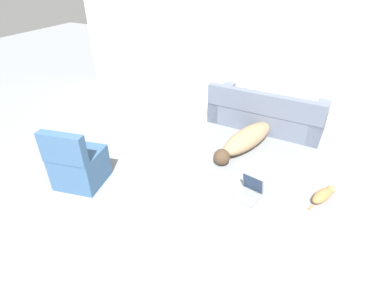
{
  "coord_description": "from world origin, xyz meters",
  "views": [
    {
      "loc": [
        1.78,
        -0.85,
        2.6
      ],
      "look_at": [
        0.33,
        2.07,
        0.56
      ],
      "focal_mm": 28.0,
      "sensor_mm": 36.0,
      "label": 1
    }
  ],
  "objects": [
    {
      "name": "side_chair",
      "position": [
        -0.96,
        1.32,
        0.3
      ],
      "size": [
        0.68,
        0.66,
        0.87
      ],
      "rotation": [
        0.0,
        0.0,
        3.35
      ],
      "color": "#385B84",
      "rests_on": "ground_plane"
    },
    {
      "name": "couch",
      "position": [
        0.83,
        4.04,
        0.24
      ],
      "size": [
        1.98,
        0.9,
        0.73
      ],
      "rotation": [
        0.0,
        0.0,
        3.11
      ],
      "color": "slate",
      "rests_on": "ground_plane"
    },
    {
      "name": "laptop_open",
      "position": [
        1.14,
        2.11,
        0.09
      ],
      "size": [
        0.35,
        0.37,
        0.27
      ],
      "rotation": [
        0.0,
        0.0,
        -0.2
      ],
      "color": "gray",
      "rests_on": "ground_plane"
    },
    {
      "name": "dog",
      "position": [
        0.74,
        3.15,
        0.15
      ],
      "size": [
        0.7,
        1.66,
        0.31
      ],
      "rotation": [
        0.0,
        0.0,
        4.42
      ],
      "color": "#A38460",
      "rests_on": "ground_plane"
    },
    {
      "name": "wall_back",
      "position": [
        0.0,
        4.62,
        1.29
      ],
      "size": [
        7.19,
        0.06,
        2.59
      ],
      "color": "beige",
      "rests_on": "ground_plane"
    },
    {
      "name": "cat",
      "position": [
        1.99,
        2.44,
        0.07
      ],
      "size": [
        0.31,
        0.53,
        0.14
      ],
      "rotation": [
        0.0,
        0.0,
        1.14
      ],
      "color": "#BC7A47",
      "rests_on": "ground_plane"
    }
  ]
}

